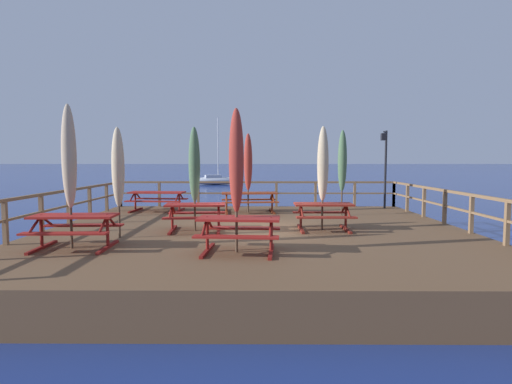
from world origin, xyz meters
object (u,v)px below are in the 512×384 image
Objects in this scene: patio_umbrella_short_front at (118,168)px; sailboat_distant at (215,180)px; patio_umbrella_short_mid at (194,165)px; picnic_table_mid_left at (239,227)px; patio_umbrella_tall_mid_left at (323,164)px; patio_umbrella_tall_back_right at (248,162)px; picnic_table_back_right at (249,198)px; picnic_table_mid_centre at (74,224)px; patio_umbrella_short_back at (236,161)px; patio_umbrella_tall_front at (69,157)px; picnic_table_mid_right at (196,211)px; lamp_post_hooked at (385,157)px; picnic_table_front_left at (323,211)px; patio_umbrella_tall_back_left at (342,161)px; picnic_table_back_left at (157,197)px.

sailboat_distant reaches higher than patio_umbrella_short_front.
patio_umbrella_short_mid is at bearing 31.47° from patio_umbrella_short_front.
patio_umbrella_tall_mid_left is at bearing 52.57° from picnic_table_mid_left.
sailboat_distant is at bearing 98.20° from patio_umbrella_tall_back_right.
picnic_table_back_right is 1.35m from patio_umbrella_tall_back_right.
picnic_table_mid_centre is 3.59m from patio_umbrella_short_mid.
picnic_table_back_right is 0.72× the size of patio_umbrella_short_back.
patio_umbrella_tall_front is 0.42× the size of sailboat_distant.
picnic_table_mid_centre is at bearing -134.63° from patio_umbrella_short_mid.
picnic_table_mid_right is (2.37, 2.37, -0.01)m from picnic_table_mid_centre.
picnic_table_mid_centre is at bearing -140.17° from lamp_post_hooked.
patio_umbrella_tall_back_left is at bearing 70.10° from picnic_table_front_left.
patio_umbrella_tall_back_left is (1.16, 3.21, 1.40)m from picnic_table_front_left.
patio_umbrella_tall_mid_left is (5.97, 2.56, 1.32)m from picnic_table_mid_centre.
patio_umbrella_tall_back_left reaches higher than patio_umbrella_tall_back_right.
picnic_table_mid_left is at bearing -127.43° from patio_umbrella_tall_mid_left.
patio_umbrella_short_front is at bearing -85.95° from picnic_table_back_left.
picnic_table_back_right is 5.84m from lamp_post_hooked.
patio_umbrella_short_front is at bearing 151.75° from patio_umbrella_short_back.
picnic_table_mid_centre is 0.85× the size of picnic_table_back_right.
patio_umbrella_short_front is 10.85m from lamp_post_hooked.
patio_umbrella_short_mid is (-1.33, 2.75, -0.11)m from patio_umbrella_short_back.
patio_umbrella_short_mid is at bearing 44.43° from patio_umbrella_tall_front.
patio_umbrella_tall_mid_left reaches higher than picnic_table_back_left.
lamp_post_hooked is 32.78m from sailboat_distant.
picnic_table_back_right is 0.79× the size of patio_umbrella_short_front.
patio_umbrella_tall_front is 3.77m from patio_umbrella_short_back.
patio_umbrella_short_back is (-2.32, -2.89, 1.42)m from picnic_table_front_left.
patio_umbrella_short_back is 9.87m from lamp_post_hooked.
patio_umbrella_short_back is at bearing -128.73° from picnic_table_front_left.
sailboat_distant is (-4.64, 39.18, -0.88)m from picnic_table_mid_left.
patio_umbrella_short_back reaches higher than patio_umbrella_short_front.
picnic_table_back_left is 7.01m from patio_umbrella_tall_front.
patio_umbrella_tall_back_left is at bearing -13.27° from picnic_table_back_right.
picnic_table_mid_centre is 6.63m from patio_umbrella_tall_mid_left.
patio_umbrella_tall_back_right reaches higher than picnic_table_back_left.
picnic_table_mid_right is (-1.36, 2.74, -0.00)m from picnic_table_mid_left.
patio_umbrella_tall_mid_left is at bearing -61.21° from picnic_table_back_right.
picnic_table_mid_left is at bearing -90.53° from picnic_table_back_right.
picnic_table_back_left is 0.76× the size of patio_umbrella_short_mid.
patio_umbrella_short_mid is (-0.02, 0.01, 1.31)m from picnic_table_mid_right.
patio_umbrella_short_mid is 2.08m from patio_umbrella_short_front.
patio_umbrella_short_front is at bearing 66.00° from picnic_table_mid_centre.
sailboat_distant is (-8.06, 33.08, -2.28)m from patio_umbrella_tall_back_left.
patio_umbrella_tall_back_right is 0.98× the size of patio_umbrella_tall_back_left.
patio_umbrella_short_front is (-1.77, -1.09, -0.06)m from patio_umbrella_short_mid.
picnic_table_front_left is at bearing 2.17° from patio_umbrella_short_mid.
picnic_table_back_right is 0.29× the size of sailboat_distant.
picnic_table_front_left is 3.63m from picnic_table_mid_right.
picnic_table_back_right is at bearing 70.77° from patio_umbrella_short_mid.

